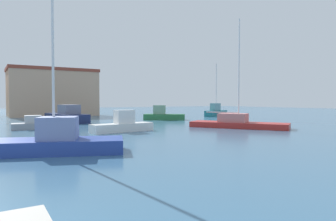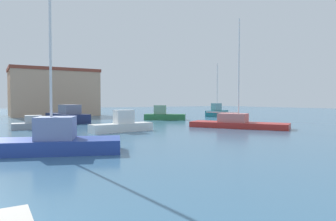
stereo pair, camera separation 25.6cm
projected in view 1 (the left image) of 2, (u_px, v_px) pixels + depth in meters
name	position (u px, v px, depth m)	size (l,w,h in m)	color
water	(149.00, 126.00, 29.04)	(160.00, 160.00, 0.00)	#38607F
sailboat_red_center_channel	(237.00, 123.00, 27.63)	(6.80, 8.71, 9.97)	#B22823
motorboat_green_distant_east	(163.00, 115.00, 38.96)	(5.14, 4.48, 1.90)	#28703D
motorboat_white_mid_harbor	(123.00, 125.00, 24.12)	(5.33, 2.02, 1.75)	white
motorboat_navy_outer_mooring	(67.00, 116.00, 34.67)	(3.56, 8.13, 2.04)	#19234C
sailboat_teal_far_left	(216.00, 111.00, 47.59)	(5.03, 2.86, 8.40)	#1E707A
sailboat_blue_near_pier	(55.00, 141.00, 14.29)	(6.87, 4.47, 9.34)	#233D93
motorboat_grey_behind_lamppost	(39.00, 125.00, 26.45)	(4.77, 1.88, 1.21)	gray
yacht_club	(52.00, 92.00, 49.63)	(13.54, 8.45, 7.68)	tan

